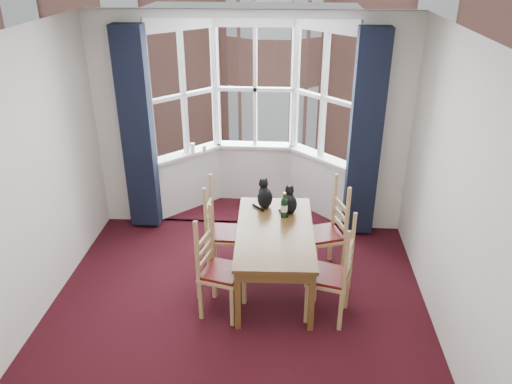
# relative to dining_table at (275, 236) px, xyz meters

# --- Properties ---
(floor) EXTENTS (4.50, 4.50, 0.00)m
(floor) POSITION_rel_dining_table_xyz_m (-0.37, -0.82, -0.64)
(floor) COLOR black
(floor) RESTS_ON ground
(ceiling) EXTENTS (4.50, 4.50, 0.00)m
(ceiling) POSITION_rel_dining_table_xyz_m (-0.37, -0.82, 2.16)
(ceiling) COLOR white
(ceiling) RESTS_ON floor
(wall_left) EXTENTS (0.00, 4.50, 4.50)m
(wall_left) POSITION_rel_dining_table_xyz_m (-2.37, -0.82, 0.76)
(wall_left) COLOR silver
(wall_left) RESTS_ON floor
(wall_right) EXTENTS (0.00, 4.50, 4.50)m
(wall_right) POSITION_rel_dining_table_xyz_m (1.63, -0.82, 0.76)
(wall_right) COLOR silver
(wall_right) RESTS_ON floor
(wall_back_pier_left) EXTENTS (0.70, 0.12, 2.80)m
(wall_back_pier_left) POSITION_rel_dining_table_xyz_m (-2.02, 1.43, 0.76)
(wall_back_pier_left) COLOR silver
(wall_back_pier_left) RESTS_ON floor
(wall_back_pier_right) EXTENTS (0.70, 0.12, 2.80)m
(wall_back_pier_right) POSITION_rel_dining_table_xyz_m (1.28, 1.43, 0.76)
(wall_back_pier_right) COLOR silver
(wall_back_pier_right) RESTS_ON floor
(bay_window) EXTENTS (2.76, 0.94, 2.80)m
(bay_window) POSITION_rel_dining_table_xyz_m (-0.37, 1.94, 0.76)
(bay_window) COLOR white
(bay_window) RESTS_ON floor
(curtain_left) EXTENTS (0.38, 0.22, 2.60)m
(curtain_left) POSITION_rel_dining_table_xyz_m (-1.79, 1.25, 0.71)
(curtain_left) COLOR black
(curtain_left) RESTS_ON floor
(curtain_right) EXTENTS (0.38, 0.22, 2.60)m
(curtain_right) POSITION_rel_dining_table_xyz_m (1.05, 1.25, 0.71)
(curtain_right) COLOR black
(curtain_right) RESTS_ON floor
(dining_table) EXTENTS (0.87, 1.56, 0.72)m
(dining_table) POSITION_rel_dining_table_xyz_m (0.00, 0.00, 0.00)
(dining_table) COLOR brown
(dining_table) RESTS_ON floor
(chair_left_near) EXTENTS (0.49, 0.50, 0.92)m
(chair_left_near) POSITION_rel_dining_table_xyz_m (-0.60, -0.45, -0.17)
(chair_left_near) COLOR tan
(chair_left_near) RESTS_ON floor
(chair_left_far) EXTENTS (0.41, 0.43, 0.92)m
(chair_left_far) POSITION_rel_dining_table_xyz_m (-0.67, 0.28, -0.17)
(chair_left_far) COLOR tan
(chair_left_far) RESTS_ON floor
(chair_right_near) EXTENTS (0.50, 0.51, 0.92)m
(chair_right_near) POSITION_rel_dining_table_xyz_m (0.65, -0.49, -0.17)
(chair_right_near) COLOR tan
(chair_right_near) RESTS_ON floor
(chair_right_far) EXTENTS (0.51, 0.52, 0.92)m
(chair_right_far) POSITION_rel_dining_table_xyz_m (0.64, 0.37, -0.17)
(chair_right_far) COLOR tan
(chair_right_far) RESTS_ON floor
(cat_left) EXTENTS (0.23, 0.28, 0.34)m
(cat_left) POSITION_rel_dining_table_xyz_m (-0.14, 0.54, 0.21)
(cat_left) COLOR black
(cat_left) RESTS_ON dining_table
(cat_right) EXTENTS (0.19, 0.25, 0.32)m
(cat_right) POSITION_rel_dining_table_xyz_m (0.15, 0.42, 0.20)
(cat_right) COLOR black
(cat_right) RESTS_ON dining_table
(wine_bottle) EXTENTS (0.08, 0.08, 0.30)m
(wine_bottle) POSITION_rel_dining_table_xyz_m (0.09, 0.30, 0.21)
(wine_bottle) COLOR black
(wine_bottle) RESTS_ON dining_table
(candle_tall) EXTENTS (0.06, 0.06, 0.14)m
(candle_tall) POSITION_rel_dining_table_xyz_m (-1.21, 1.78, 0.30)
(candle_tall) COLOR white
(candle_tall) RESTS_ON bay_window
(candle_short) EXTENTS (0.06, 0.06, 0.10)m
(candle_short) POSITION_rel_dining_table_xyz_m (-1.05, 1.81, 0.28)
(candle_short) COLOR white
(candle_short) RESTS_ON bay_window
(street) EXTENTS (80.00, 80.00, 0.00)m
(street) POSITION_rel_dining_table_xyz_m (-0.37, 31.43, -6.64)
(street) COLOR #333335
(street) RESTS_ON ground
(tenement_building) EXTENTS (18.40, 7.80, 15.20)m
(tenement_building) POSITION_rel_dining_table_xyz_m (-0.37, 13.19, 0.96)
(tenement_building) COLOR #935C4C
(tenement_building) RESTS_ON street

